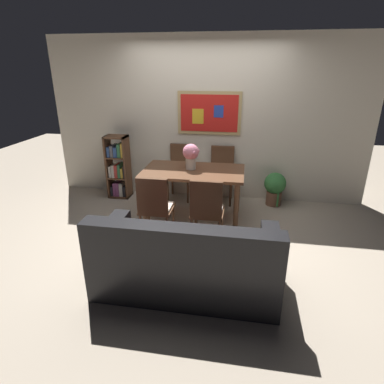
# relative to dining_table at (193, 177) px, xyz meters

# --- Properties ---
(ground_plane) EXTENTS (12.00, 12.00, 0.00)m
(ground_plane) POSITION_rel_dining_table_xyz_m (0.05, -0.47, -0.65)
(ground_plane) COLOR tan
(wall_back_with_painting) EXTENTS (5.20, 0.14, 2.60)m
(wall_back_with_painting) POSITION_rel_dining_table_xyz_m (0.05, 0.98, 0.65)
(wall_back_with_painting) COLOR beige
(wall_back_with_painting) RESTS_ON ground_plane
(dining_table) EXTENTS (1.43, 0.84, 0.75)m
(dining_table) POSITION_rel_dining_table_xyz_m (0.00, 0.00, 0.00)
(dining_table) COLOR brown
(dining_table) RESTS_ON ground_plane
(dining_chair_far_right) EXTENTS (0.40, 0.41, 0.91)m
(dining_chair_far_right) POSITION_rel_dining_table_xyz_m (0.35, 0.77, -0.11)
(dining_chair_far_right) COLOR brown
(dining_chair_far_right) RESTS_ON ground_plane
(dining_chair_far_left) EXTENTS (0.40, 0.41, 0.91)m
(dining_chair_far_left) POSITION_rel_dining_table_xyz_m (-0.35, 0.80, -0.11)
(dining_chair_far_left) COLOR brown
(dining_chair_far_left) RESTS_ON ground_plane
(dining_chair_near_left) EXTENTS (0.40, 0.41, 0.91)m
(dining_chair_near_left) POSITION_rel_dining_table_xyz_m (-0.35, -0.79, -0.11)
(dining_chair_near_left) COLOR brown
(dining_chair_near_left) RESTS_ON ground_plane
(dining_chair_near_right) EXTENTS (0.40, 0.41, 0.91)m
(dining_chair_near_right) POSITION_rel_dining_table_xyz_m (0.29, -0.78, -0.11)
(dining_chair_near_right) COLOR brown
(dining_chair_near_right) RESTS_ON ground_plane
(leather_couch) EXTENTS (1.80, 0.84, 0.84)m
(leather_couch) POSITION_rel_dining_table_xyz_m (0.19, -1.63, -0.34)
(leather_couch) COLOR black
(leather_couch) RESTS_ON ground_plane
(bookshelf) EXTENTS (0.36, 0.28, 1.06)m
(bookshelf) POSITION_rel_dining_table_xyz_m (-1.39, 0.65, -0.15)
(bookshelf) COLOR brown
(bookshelf) RESTS_ON ground_plane
(potted_ivy) EXTENTS (0.35, 0.35, 0.55)m
(potted_ivy) POSITION_rel_dining_table_xyz_m (1.22, 0.72, -0.35)
(potted_ivy) COLOR brown
(potted_ivy) RESTS_ON ground_plane
(flower_vase) EXTENTS (0.24, 0.23, 0.36)m
(flower_vase) POSITION_rel_dining_table_xyz_m (-0.04, 0.05, 0.32)
(flower_vase) COLOR beige
(flower_vase) RESTS_ON dining_table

